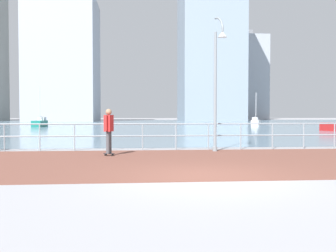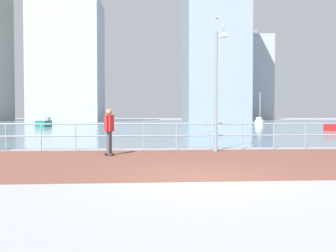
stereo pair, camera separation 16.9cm
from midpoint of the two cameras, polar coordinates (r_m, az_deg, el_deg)
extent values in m
plane|color=#9E9EA3|center=(48.47, -2.22, 0.04)|extent=(220.00, 220.00, 0.00)
cube|color=brown|center=(11.56, 3.48, -5.59)|extent=(28.00, 7.18, 0.01)
cube|color=#6B899E|center=(59.99, -2.56, 0.38)|extent=(180.00, 88.00, 0.00)
cylinder|color=#8C99A3|center=(15.96, -24.17, -1.71)|extent=(0.05, 0.05, 1.11)
cylinder|color=#8C99A3|center=(15.54, -19.32, -1.75)|extent=(0.05, 0.05, 1.11)
cylinder|color=#8C99A3|center=(15.23, -14.23, -1.77)|extent=(0.05, 0.05, 1.11)
cylinder|color=#8C99A3|center=(15.04, -8.97, -1.78)|extent=(0.05, 0.05, 1.11)
cylinder|color=#8C99A3|center=(14.98, -3.63, -1.78)|extent=(0.05, 0.05, 1.11)
cylinder|color=#8C99A3|center=(15.06, 1.71, -1.76)|extent=(0.05, 0.05, 1.11)
cylinder|color=#8C99A3|center=(15.26, 6.95, -1.72)|extent=(0.05, 0.05, 1.11)
cylinder|color=#8C99A3|center=(15.59, 12.01, -1.67)|extent=(0.05, 0.05, 1.11)
cylinder|color=#8C99A3|center=(16.03, 16.83, -1.62)|extent=(0.05, 0.05, 1.11)
cylinder|color=#8C99A3|center=(16.58, 21.36, -1.55)|extent=(0.05, 0.05, 1.11)
cylinder|color=#8C99A3|center=(15.03, 1.71, 0.35)|extent=(25.20, 0.06, 0.06)
cylinder|color=#8C99A3|center=(15.05, 1.71, -1.55)|extent=(25.20, 0.06, 0.06)
cylinder|color=gray|center=(14.74, 7.96, -3.62)|extent=(0.19, 0.19, 0.20)
cylinder|color=gray|center=(14.70, 8.00, 5.42)|extent=(0.12, 0.12, 4.84)
cylinder|color=gray|center=(15.12, 8.20, 16.71)|extent=(0.14, 0.20, 0.11)
cylinder|color=gray|center=(14.98, 8.50, 16.67)|extent=(0.14, 0.21, 0.15)
cylinder|color=gray|center=(14.85, 8.77, 16.47)|extent=(0.14, 0.20, 0.18)
cylinder|color=gray|center=(14.73, 8.98, 16.10)|extent=(0.13, 0.18, 0.19)
cylinder|color=gray|center=(14.65, 9.11, 15.62)|extent=(0.12, 0.15, 0.19)
cylinder|color=gray|center=(14.59, 9.15, 15.04)|extent=(0.11, 0.11, 0.17)
cone|color=silver|center=(14.55, 9.14, 14.28)|extent=(0.36, 0.36, 0.22)
cylinder|color=black|center=(13.17, -8.43, -4.58)|extent=(0.07, 0.05, 0.06)
cylinder|color=black|center=(13.10, -8.56, -4.61)|extent=(0.07, 0.05, 0.06)
cylinder|color=black|center=(13.28, -9.44, -4.53)|extent=(0.07, 0.05, 0.06)
cylinder|color=black|center=(13.21, -9.58, -4.57)|extent=(0.07, 0.05, 0.06)
cube|color=black|center=(13.18, -9.00, -4.36)|extent=(0.41, 0.24, 0.02)
cylinder|color=#4C4C51|center=(13.22, -8.87, -2.56)|extent=(0.17, 0.17, 0.80)
cylinder|color=#4C4C51|center=(13.07, -9.16, -2.61)|extent=(0.17, 0.17, 0.80)
cube|color=red|center=(13.11, -9.03, 0.46)|extent=(0.34, 0.40, 0.59)
cylinder|color=red|center=(13.32, -8.62, 0.54)|extent=(0.11, 0.11, 0.57)
cylinder|color=red|center=(12.90, -9.45, 0.50)|extent=(0.11, 0.11, 0.57)
sphere|color=#A37A5B|center=(13.11, -9.04, 2.24)|extent=(0.22, 0.22, 0.22)
cube|color=white|center=(53.72, 14.55, 0.54)|extent=(2.35, 3.51, 0.72)
cube|color=silver|center=(52.70, 14.44, 1.14)|extent=(1.17, 1.41, 0.40)
cylinder|color=silver|center=(53.72, 14.57, 3.08)|extent=(0.08, 0.08, 4.03)
cylinder|color=silver|center=(52.96, 14.47, 1.44)|extent=(0.69, 1.41, 0.06)
cube|color=#197266|center=(47.14, -19.12, 0.36)|extent=(1.12, 3.58, 0.77)
cube|color=silver|center=(48.17, -18.79, 1.10)|extent=(0.78, 1.29, 0.43)
cylinder|color=silver|center=(47.15, -19.15, 3.42)|extent=(0.09, 0.09, 4.26)
cylinder|color=silver|center=(47.89, -18.88, 1.46)|extent=(0.07, 1.61, 0.07)
cube|color=#A3A8B2|center=(118.10, 12.35, 7.41)|extent=(14.37, 12.55, 26.21)
cube|color=slate|center=(120.31, 12.39, 14.11)|extent=(5.75, 5.02, 2.00)
cube|color=#8493A3|center=(90.77, 7.47, 15.60)|extent=(14.42, 15.41, 46.30)
cube|color=#A3A8B2|center=(87.87, -15.59, 9.98)|extent=(15.29, 15.50, 28.15)
camera|label=1|loc=(0.08, -89.61, 0.01)|focal=38.17mm
camera|label=2|loc=(0.08, 90.39, -0.01)|focal=38.17mm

